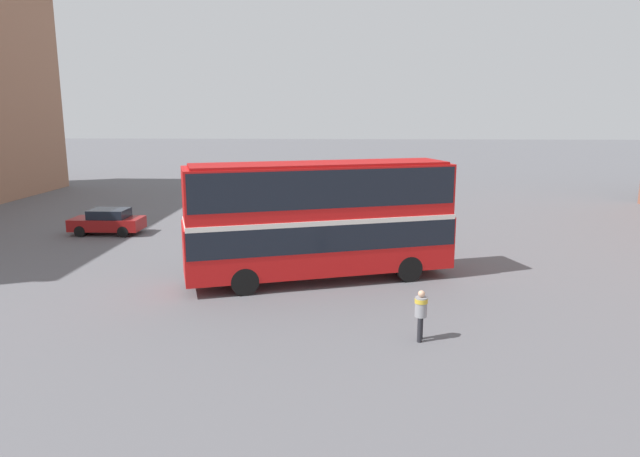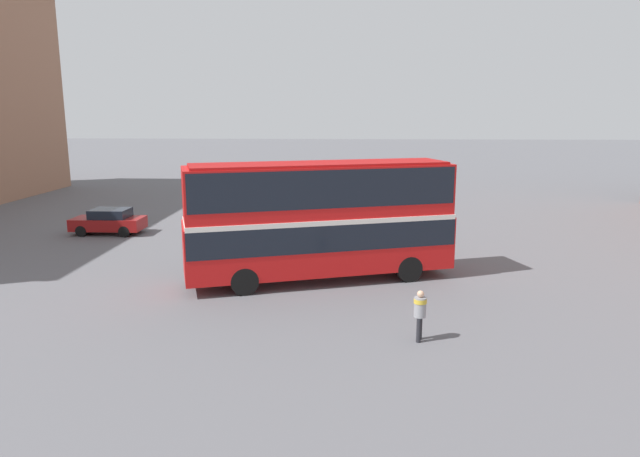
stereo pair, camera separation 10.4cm
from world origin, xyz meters
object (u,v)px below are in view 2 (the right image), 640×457
parked_car_kerb_near (233,200)px  parked_car_kerb_far (109,221)px  pedestrian_foreground (420,310)px  double_decker_bus (320,214)px

parked_car_kerb_near → parked_car_kerb_far: bearing=-117.2°
pedestrian_foreground → parked_car_kerb_far: size_ratio=0.40×
parked_car_kerb_far → double_decker_bus: bearing=145.5°
double_decker_bus → parked_car_kerb_near: bearing=95.1°
pedestrian_foreground → parked_car_kerb_near: (-10.23, 22.25, -0.16)m
double_decker_bus → parked_car_kerb_far: bearing=127.7°
double_decker_bus → parked_car_kerb_near: size_ratio=2.38×
parked_car_kerb_near → parked_car_kerb_far: 9.46m
double_decker_bus → parked_car_kerb_far: (-12.42, 8.44, -2.04)m
pedestrian_foreground → parked_car_kerb_far: (-15.75, 14.56, -0.25)m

